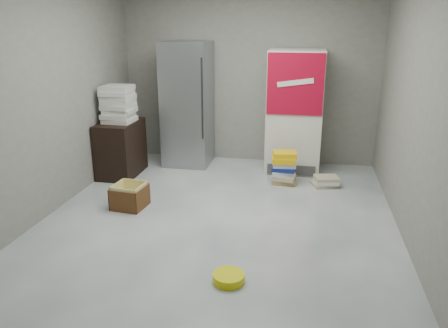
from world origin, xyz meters
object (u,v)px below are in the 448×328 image
wood_shelf (121,148)px  phonebook_stack_main (284,168)px  coke_cooler (295,111)px  steel_fridge (188,104)px  cardboard_box (130,198)px

wood_shelf → phonebook_stack_main: bearing=1.3°
phonebook_stack_main → coke_cooler: bearing=82.4°
steel_fridge → cardboard_box: (-0.24, -1.86, -0.83)m
coke_cooler → phonebook_stack_main: (-0.09, -0.67, -0.67)m
coke_cooler → phonebook_stack_main: 0.95m
coke_cooler → cardboard_box: coke_cooler is taller
coke_cooler → wood_shelf: (-2.48, -0.72, -0.50)m
wood_shelf → cardboard_box: size_ratio=1.95×
steel_fridge → coke_cooler: (1.65, -0.01, -0.05)m
phonebook_stack_main → cardboard_box: size_ratio=1.13×
wood_shelf → coke_cooler: bearing=16.3°
steel_fridge → wood_shelf: bearing=-138.7°
steel_fridge → wood_shelf: size_ratio=2.37×
steel_fridge → coke_cooler: bearing=-0.2°
steel_fridge → cardboard_box: 2.05m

